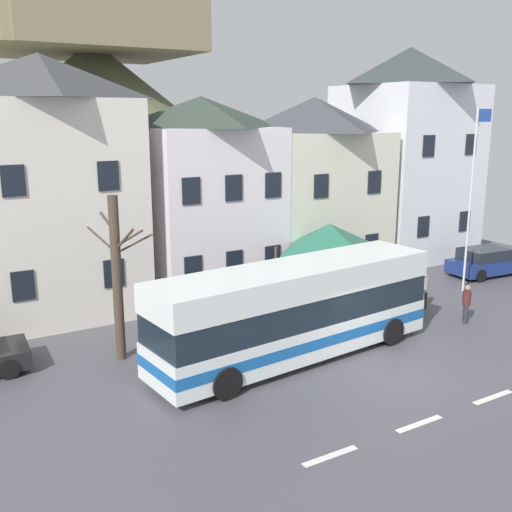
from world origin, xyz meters
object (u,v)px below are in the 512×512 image
at_px(public_bench, 307,280).
at_px(transit_bus, 296,312).
at_px(townhouse_02, 203,195).
at_px(townhouse_04, 405,154).
at_px(bus_shelter, 329,237).
at_px(pedestrian_00, 466,303).
at_px(pedestrian_02, 372,293).
at_px(parked_car_01, 371,281).
at_px(parked_car_02, 486,262).
at_px(townhouse_01, 49,189).
at_px(bare_tree_00, 117,277).
at_px(townhouse_03, 313,186).
at_px(flagpole, 472,189).
at_px(hilltop_castle, 95,122).
at_px(pedestrian_01, 424,287).

bearing_deg(public_bench, transit_bus, -128.38).
bearing_deg(townhouse_02, townhouse_04, 1.01).
xyz_separation_m(transit_bus, bus_shelter, (4.61, 4.17, 1.32)).
xyz_separation_m(pedestrian_00, public_bench, (-2.73, 6.99, -0.35)).
relative_size(pedestrian_00, pedestrian_02, 1.01).
height_order(townhouse_04, parked_car_01, townhouse_04).
bearing_deg(parked_car_02, townhouse_01, 170.89).
xyz_separation_m(townhouse_01, bare_tree_00, (0.74, -5.95, -2.30)).
bearing_deg(townhouse_03, parked_car_01, -94.12).
bearing_deg(transit_bus, townhouse_01, 118.00).
bearing_deg(parked_car_02, parked_car_01, -177.38).
distance_m(townhouse_01, pedestrian_02, 13.82).
relative_size(townhouse_01, flagpole, 1.24).
distance_m(parked_car_01, parked_car_02, 7.49).
bearing_deg(hilltop_castle, pedestrian_02, -84.16).
xyz_separation_m(townhouse_04, bus_shelter, (-9.54, -5.43, -2.89)).
bearing_deg(parked_car_02, public_bench, 169.64).
bearing_deg(pedestrian_02, pedestrian_00, -52.12).
xyz_separation_m(townhouse_02, townhouse_03, (6.21, -0.19, 0.02)).
distance_m(pedestrian_00, pedestrian_01, 2.16).
bearing_deg(pedestrian_02, transit_bus, -157.13).
bearing_deg(townhouse_04, parked_car_02, -86.69).
bearing_deg(pedestrian_01, townhouse_04, 51.27).
bearing_deg(parked_car_01, bus_shelter, -177.34).
xyz_separation_m(pedestrian_00, pedestrian_01, (-0.09, 2.16, 0.10)).
height_order(pedestrian_02, bare_tree_00, bare_tree_00).
distance_m(townhouse_02, transit_bus, 9.85).
bearing_deg(flagpole, bus_shelter, 164.89).
distance_m(pedestrian_00, public_bench, 7.51).
bearing_deg(bare_tree_00, hilltop_castle, 74.77).
relative_size(parked_car_02, bare_tree_00, 0.73).
distance_m(transit_bus, bus_shelter, 6.35).
xyz_separation_m(townhouse_02, pedestrian_01, (6.53, -7.83, -3.52)).
relative_size(transit_bus, pedestrian_00, 6.87).
height_order(parked_car_01, pedestrian_01, pedestrian_01).
bearing_deg(townhouse_02, bus_shelter, -56.45).
height_order(parked_car_01, parked_car_02, parked_car_02).
xyz_separation_m(townhouse_01, transit_bus, (5.85, -8.90, -3.55)).
bearing_deg(transit_bus, parked_car_02, 9.34).
bearing_deg(flagpole, townhouse_01, 159.12).
bearing_deg(flagpole, pedestrian_00, -139.22).
xyz_separation_m(hilltop_castle, bus_shelter, (2.05, -26.92, -4.58)).
xyz_separation_m(townhouse_04, pedestrian_01, (-6.46, -8.06, -4.92)).
bearing_deg(pedestrian_01, parked_car_02, 18.24).
height_order(parked_car_01, flagpole, flagpole).
bearing_deg(townhouse_04, transit_bus, -145.84).
relative_size(townhouse_04, pedestrian_01, 7.56).
relative_size(bus_shelter, pedestrian_01, 2.33).
height_order(townhouse_01, pedestrian_00, townhouse_01).
bearing_deg(bare_tree_00, pedestrian_01, -6.29).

